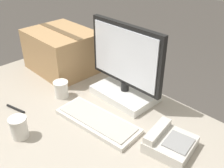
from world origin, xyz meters
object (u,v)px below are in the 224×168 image
Objects in this scene: keyboard at (97,121)px; cardboard_box at (62,51)px; pen_marker at (16,109)px; desk_phone at (169,142)px; paper_cup_right at (19,128)px; paper_cup_left at (61,89)px; monitor at (125,72)px.

cardboard_box is (-0.58, 0.22, 0.12)m from keyboard.
pen_marker is at bearing -154.10° from keyboard.
desk_phone reaches higher than keyboard.
desk_phone is at bearing 39.57° from paper_cup_right.
desk_phone is 2.09× the size of paper_cup_right.
paper_cup_left is at bearing 178.70° from desk_phone.
keyboard is 0.36m from paper_cup_right.
pen_marker is at bearing -164.13° from desk_phone.
desk_phone reaches higher than pen_marker.
pen_marker is at bearing -104.48° from paper_cup_left.
cardboard_box is at bearing -175.11° from monitor.
monitor reaches higher than paper_cup_right.
cardboard_box is at bearing 154.02° from keyboard.
paper_cup_left reaches higher than pen_marker.
cardboard_box is 0.51m from pen_marker.
monitor is at bearing 4.89° from cardboard_box.
cardboard_box is at bearing 163.74° from desk_phone.
monitor is at bearing -137.17° from pen_marker.
paper_cup_left is 0.36m from paper_cup_right.
keyboard reaches higher than pen_marker.
pen_marker is (-0.71, -0.34, -0.02)m from desk_phone.
keyboard is (0.07, -0.26, -0.15)m from monitor.
monitor is at bearing 45.05° from paper_cup_left.
monitor is 0.45m from desk_phone.
paper_cup_right reaches higher than paper_cup_left.
pen_marker is at bearing -122.22° from monitor.
paper_cup_left is 0.35m from cardboard_box.
desk_phone is 0.66m from paper_cup_left.
keyboard is 3.59× the size of pen_marker.
monitor is 0.59m from paper_cup_right.
paper_cup_right reaches higher than keyboard.
paper_cup_right is (-0.51, -0.42, 0.02)m from desk_phone.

